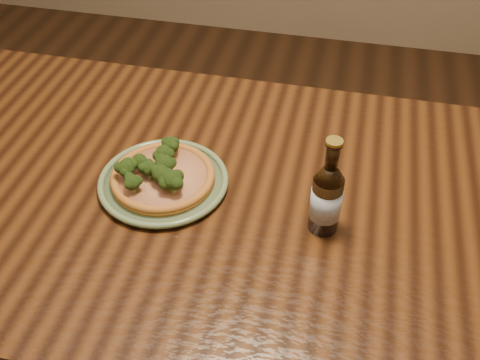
% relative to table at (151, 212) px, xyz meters
% --- Properties ---
extents(table, '(1.60, 0.90, 0.75)m').
position_rel_table_xyz_m(table, '(0.00, 0.00, 0.00)').
color(table, '#3F210D').
rests_on(table, ground).
extents(plate, '(0.28, 0.28, 0.02)m').
position_rel_table_xyz_m(plate, '(0.04, -0.00, 0.10)').
color(plate, '#5F7450').
rests_on(plate, table).
extents(pizza, '(0.22, 0.22, 0.07)m').
position_rel_table_xyz_m(pizza, '(0.04, -0.00, 0.12)').
color(pizza, '#AB6826').
rests_on(pizza, plate).
extents(beer_bottle, '(0.06, 0.06, 0.22)m').
position_rel_table_xyz_m(beer_bottle, '(0.39, -0.05, 0.17)').
color(beer_bottle, black).
rests_on(beer_bottle, table).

